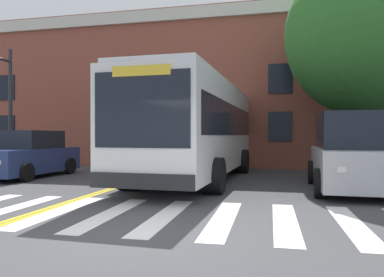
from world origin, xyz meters
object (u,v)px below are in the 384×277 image
object	(u,v)px
car_silver_far_lane	(353,154)
street_tree_curbside_large	(372,33)
city_bus	(199,128)
car_navy_near_lane	(29,156)

from	to	relation	value
car_silver_far_lane	street_tree_curbside_large	xyz separation A→B (m)	(1.28, 3.54, 4.32)
car_silver_far_lane	street_tree_curbside_large	distance (m)	5.73
car_silver_far_lane	city_bus	bearing A→B (deg)	158.00
car_navy_near_lane	car_silver_far_lane	size ratio (longest dim) A/B	0.96
car_navy_near_lane	car_silver_far_lane	bearing A→B (deg)	-5.55
street_tree_curbside_large	city_bus	bearing A→B (deg)	-166.01
car_silver_far_lane	car_navy_near_lane	bearing A→B (deg)	174.45
city_bus	car_silver_far_lane	world-z (taller)	city_bus
city_bus	street_tree_curbside_large	world-z (taller)	street_tree_curbside_large
city_bus	street_tree_curbside_large	distance (m)	7.30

